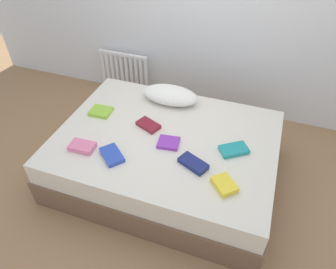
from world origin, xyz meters
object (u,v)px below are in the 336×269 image
Objects in this scene: textbook_pink at (82,147)px; textbook_blue at (112,155)px; textbook_navy at (193,163)px; textbook_purple at (169,143)px; pillow at (170,95)px; radiator at (124,70)px; textbook_lime at (101,111)px; textbook_maroon at (148,125)px; textbook_yellow at (224,185)px; bed at (166,156)px; textbook_teal at (234,150)px.

textbook_pink reaches higher than textbook_blue.
textbook_navy is (0.95, 0.13, -0.00)m from textbook_pink.
textbook_blue is at bearing -149.94° from textbook_purple.
pillow is 2.68× the size of textbook_pink.
textbook_lime is (0.29, -1.09, 0.17)m from radiator.
textbook_maroon is at bearing -97.23° from pillow.
textbook_yellow is (1.24, -0.01, 0.00)m from textbook_pink.
pillow reaches higher than textbook_purple.
textbook_blue is (0.67, -1.59, 0.18)m from radiator.
textbook_purple is 0.31m from textbook_maroon.
textbook_lime is at bearing 98.48° from textbook_pink.
textbook_pink is at bearing -147.87° from bed.
textbook_yellow is at bearing -1.80° from textbook_navy.
textbook_maroon is at bearing 159.95° from bed.
textbook_pink is 0.89× the size of textbook_navy.
bed is at bearing 90.01° from textbook_blue.
bed is at bearing 2.50° from textbook_maroon.
textbook_blue reaches higher than textbook_lime.
radiator reaches higher than textbook_yellow.
textbook_pink is at bearing -109.54° from textbook_maroon.
textbook_purple is (1.07, -1.29, 0.17)m from radiator.
textbook_pink is at bearing 162.90° from textbook_teal.
textbook_lime is at bearing -161.64° from textbook_maroon.
bed is 10.94× the size of textbook_purple.
pillow reaches higher than textbook_maroon.
textbook_pink is 0.51m from textbook_lime.
textbook_purple is 0.84× the size of textbook_maroon.
textbook_blue is at bearing -55.99° from textbook_lime.
pillow is at bearing 59.85° from textbook_pink.
pillow reaches higher than textbook_teal.
textbook_pink is 0.96m from textbook_navy.
pillow is 0.65m from textbook_purple.
textbook_yellow is at bearing -50.73° from pillow.
radiator is at bearing 153.56° from textbook_blue.
radiator is at bearing -177.89° from textbook_yellow.
textbook_lime is at bearing 157.81° from textbook_purple.
textbook_purple is at bearing -9.96° from textbook_maroon.
textbook_lime reaches higher than bed.
bed is 10.68× the size of textbook_yellow.
bed is at bearing -49.88° from radiator.
pillow is 0.95m from textbook_blue.
bed is 0.35m from textbook_maroon.
textbook_yellow is (0.56, -0.31, 0.01)m from textbook_purple.
textbook_lime is at bearing -154.25° from textbook_yellow.
textbook_blue is at bearing -101.89° from pillow.
textbook_navy is at bearing -59.03° from pillow.
radiator is 1.12m from pillow.
textbook_purple is 0.50m from textbook_blue.
textbook_maroon is at bearing -54.34° from radiator.
bed is 8.33× the size of textbook_navy.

